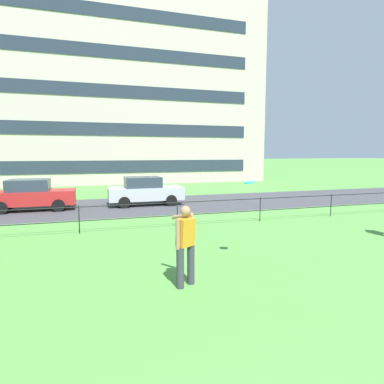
{
  "coord_description": "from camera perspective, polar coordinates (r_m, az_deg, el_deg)",
  "views": [
    {
      "loc": [
        -1.4,
        0.44,
        2.82
      ],
      "look_at": [
        1.5,
        9.66,
        1.67
      ],
      "focal_mm": 30.73,
      "sensor_mm": 36.0,
      "label": 1
    }
  ],
  "objects": [
    {
      "name": "car_silver_far_left",
      "position": [
        18.1,
        -8.16,
        0.22
      ],
      "size": [
        4.01,
        1.84,
        1.54
      ],
      "color": "#B7BABF",
      "rests_on": "ground"
    },
    {
      "name": "car_red_right",
      "position": [
        18.05,
        -26.07,
        -0.42
      ],
      "size": [
        4.0,
        1.82,
        1.54
      ],
      "color": "red",
      "rests_on": "ground"
    },
    {
      "name": "person_thrower",
      "position": [
        7.0,
        -1.21,
        -8.85
      ],
      "size": [
        0.46,
        0.86,
        1.73
      ],
      "color": "#383842",
      "rests_on": "ground"
    },
    {
      "name": "frisbee",
      "position": [
        8.45,
        9.89,
        1.65
      ],
      "size": [
        0.35,
        0.35,
        0.06
      ],
      "color": "#2DB2C6"
    },
    {
      "name": "park_fence",
      "position": [
        12.24,
        -10.66,
        -3.48
      ],
      "size": [
        32.05,
        0.04,
        1.0
      ],
      "color": "black",
      "rests_on": "ground"
    },
    {
      "name": "street_strip",
      "position": [
        17.93,
        -12.8,
        -2.44
      ],
      "size": [
        80.0,
        6.46,
        0.01
      ],
      "primitive_type": "cube",
      "color": "#424247",
      "rests_on": "ground"
    },
    {
      "name": "apartment_building_background",
      "position": [
        37.01,
        -13.87,
        17.72
      ],
      "size": [
        29.26,
        13.1,
        19.95
      ],
      "color": "beige",
      "rests_on": "ground"
    }
  ]
}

